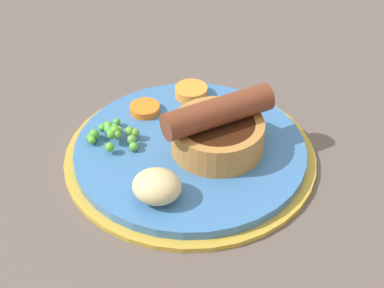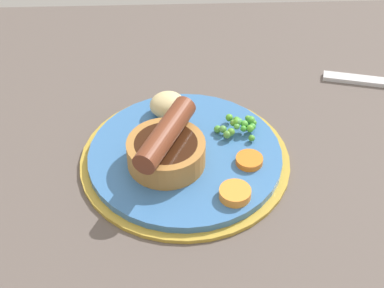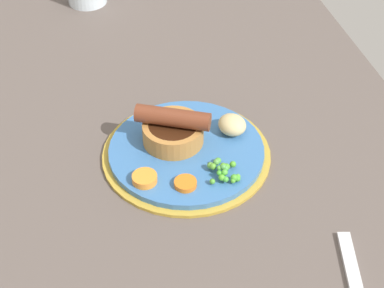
{
  "view_description": "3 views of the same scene",
  "coord_description": "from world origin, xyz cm",
  "views": [
    {
      "loc": [
        25.54,
        -41.73,
        43.17
      ],
      "look_at": [
        -1.79,
        -5.41,
        6.4
      ],
      "focal_mm": 60.0,
      "sensor_mm": 36.0,
      "label": 1
    },
    {
      "loc": [
        -1.97,
        49.69,
        54.43
      ],
      "look_at": [
        -3.91,
        -3.41,
        6.31
      ],
      "focal_mm": 60.0,
      "sensor_mm": 36.0,
      "label": 2
    },
    {
      "loc": [
        -69.4,
        11.25,
        65.46
      ],
      "look_at": [
        -4.54,
        -4.42,
        6.38
      ],
      "focal_mm": 60.0,
      "sensor_mm": 36.0,
      "label": 3
    }
  ],
  "objects": [
    {
      "name": "carrot_slice_1",
      "position": [
        -8.24,
        3.03,
        4.93
      ],
      "size": [
        4.34,
        4.34,
        1.06
      ],
      "primitive_type": "cylinder",
      "rotation": [
        0.0,
        0.0,
        5.96
      ],
      "color": "orange",
      "rests_on": "dinner_plate"
    },
    {
      "name": "sausage_pudding",
      "position": [
        -0.99,
        -2.49,
        6.61
      ],
      "size": [
        8.79,
        10.74,
        5.63
      ],
      "rotation": [
        0.0,
        0.0,
        4.27
      ],
      "color": "#AD7538",
      "rests_on": "dinner_plate"
    },
    {
      "name": "potato_chunk_0",
      "position": [
        -1.16,
        -11.25,
        5.81
      ],
      "size": [
        5.58,
        5.38,
        2.81
      ],
      "primitive_type": "ellipsoid",
      "rotation": [
        0.0,
        0.0,
        2.03
      ],
      "color": "#CCB77F",
      "rests_on": "dinner_plate"
    },
    {
      "name": "pea_pile",
      "position": [
        -9.55,
        -7.59,
        5.34
      ],
      "size": [
        5.18,
        4.37,
        1.86
      ],
      "color": "#549943",
      "rests_on": "dinner_plate"
    },
    {
      "name": "dining_table",
      "position": [
        0.0,
        0.0,
        1.5
      ],
      "size": [
        110.0,
        80.0,
        3.0
      ],
      "primitive_type": "cube",
      "color": "#564C47",
      "rests_on": "ground"
    },
    {
      "name": "carrot_slice_2",
      "position": [
        -10.3,
        -2.13,
        4.78
      ],
      "size": [
        3.14,
        3.14,
        0.76
      ],
      "primitive_type": "cylinder",
      "rotation": [
        0.0,
        0.0,
        4.74
      ],
      "color": "orange",
      "rests_on": "dinner_plate"
    },
    {
      "name": "dinner_plate",
      "position": [
        -3.12,
        -3.94,
        3.57
      ],
      "size": [
        24.21,
        24.21,
        1.4
      ],
      "color": "#B79333",
      "rests_on": "dining_table"
    }
  ]
}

